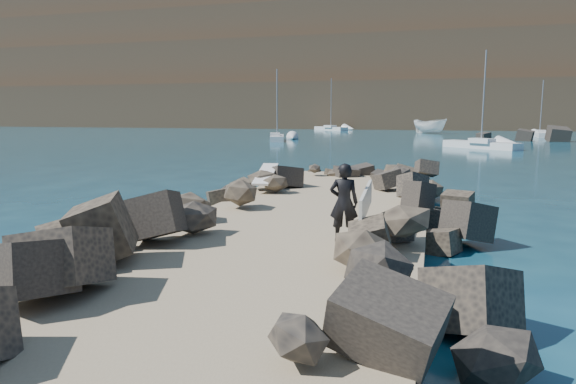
% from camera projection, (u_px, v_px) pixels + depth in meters
% --- Properties ---
extents(ground, '(800.00, 800.00, 0.00)m').
position_uv_depth(ground, '(299.00, 246.00, 12.61)').
color(ground, '#0F384C').
rests_on(ground, ground).
extents(jetty, '(6.00, 26.00, 0.60)m').
position_uv_depth(jetty, '(275.00, 256.00, 10.66)').
color(jetty, '#8C7759').
rests_on(jetty, ground).
extents(riprap_left, '(2.60, 22.00, 1.00)m').
position_uv_depth(riprap_left, '(162.00, 233.00, 11.89)').
color(riprap_left, black).
rests_on(riprap_left, ground).
extents(riprap_right, '(2.60, 22.00, 1.00)m').
position_uv_depth(riprap_right, '(420.00, 251.00, 10.33)').
color(riprap_right, black).
rests_on(riprap_right, ground).
extents(headland, '(360.00, 140.00, 32.00)m').
position_uv_depth(headland, '(459.00, 72.00, 159.68)').
color(headland, '#2D4919').
rests_on(headland, ground).
extents(surfboard_resting, '(0.85, 2.27, 0.07)m').
position_uv_depth(surfboard_resting, '(266.00, 177.00, 17.79)').
color(surfboard_resting, white).
rests_on(surfboard_resting, riprap_left).
extents(boat_imported, '(6.37, 5.43, 2.38)m').
position_uv_depth(boat_imported, '(430.00, 126.00, 82.98)').
color(boat_imported, white).
rests_on(boat_imported, ground).
extents(surfer_with_board, '(0.83, 2.02, 1.63)m').
position_uv_depth(surfer_with_board, '(347.00, 202.00, 10.57)').
color(surfer_with_board, black).
rests_on(surfer_with_board, jetty).
extents(sailboat_a, '(3.44, 7.16, 8.46)m').
position_uv_depth(sailboat_a, '(277.00, 138.00, 60.53)').
color(sailboat_a, silver).
rests_on(sailboat_a, ground).
extents(sailboat_c, '(6.75, 6.23, 9.04)m').
position_uv_depth(sailboat_c, '(481.00, 145.00, 47.41)').
color(sailboat_c, silver).
rests_on(sailboat_c, ground).
extents(sailboat_d, '(1.54, 6.47, 7.83)m').
position_uv_depth(sailboat_d, '(540.00, 134.00, 70.81)').
color(sailboat_d, silver).
rests_on(sailboat_d, ground).
extents(sailboat_e, '(7.41, 6.93, 9.91)m').
position_uv_depth(sailboat_e, '(331.00, 128.00, 98.06)').
color(sailboat_e, silver).
rests_on(sailboat_e, ground).
extents(headland_buildings, '(137.50, 30.50, 5.00)m').
position_uv_depth(headland_buildings, '(488.00, 5.00, 147.69)').
color(headland_buildings, white).
rests_on(headland_buildings, headland).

